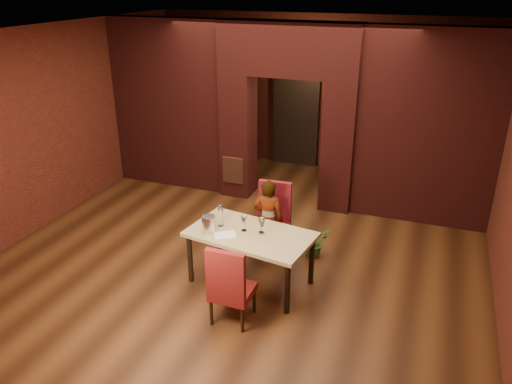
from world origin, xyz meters
TOP-DOWN VIEW (x-y plane):
  - floor at (0.00, 0.00)m, footprint 8.00×8.00m
  - ceiling at (0.00, 0.00)m, footprint 7.00×8.00m
  - wall_back at (0.00, 4.00)m, footprint 7.00×0.04m
  - wall_front at (0.00, -4.00)m, footprint 7.00×0.04m
  - wall_left at (-3.50, 0.00)m, footprint 0.04×8.00m
  - pillar_left at (-0.95, 2.00)m, footprint 0.55×0.55m
  - pillar_right at (0.95, 2.00)m, footprint 0.55×0.55m
  - lintel at (0.00, 2.00)m, footprint 2.45×0.55m
  - wing_wall_left at (-2.36, 2.00)m, footprint 2.28×0.35m
  - wing_wall_right at (2.36, 2.00)m, footprint 2.28×0.35m
  - vent_panel at (-0.95, 1.71)m, footprint 0.40×0.03m
  - rear_door at (-0.40, 3.94)m, footprint 0.90×0.08m
  - rear_door_frame at (-0.40, 3.90)m, footprint 1.02×0.04m
  - dining_table at (0.38, -0.84)m, footprint 1.75×1.15m
  - chair_far at (0.38, 0.00)m, footprint 0.53×0.53m
  - chair_near at (0.46, -1.66)m, footprint 0.48×0.48m
  - person_seated at (0.37, -0.11)m, footprint 0.47×0.34m
  - wine_glass_a at (0.27, -0.81)m, footprint 0.09×0.09m
  - wine_glass_b at (0.51, -0.77)m, footprint 0.08×0.08m
  - wine_glass_c at (0.53, -0.81)m, footprint 0.08×0.08m
  - tasting_sheet at (0.09, -1.01)m, footprint 0.34×0.32m
  - wine_bucket at (-0.15, -0.99)m, footprint 0.18×0.18m
  - water_bottle at (-0.07, -0.79)m, footprint 0.07×0.07m
  - potted_plant at (1.01, 0.16)m, footprint 0.55×0.55m

SIDE VIEW (x-z plane):
  - floor at x=0.00m, z-range 0.00..0.00m
  - potted_plant at x=1.01m, z-range 0.00..0.46m
  - dining_table at x=0.38m, z-range 0.00..0.76m
  - chair_near at x=0.46m, z-range 0.00..1.05m
  - chair_far at x=0.38m, z-range 0.00..1.09m
  - vent_panel at x=-0.95m, z-range 0.30..0.80m
  - person_seated at x=0.37m, z-range 0.00..1.23m
  - tasting_sheet at x=0.09m, z-range 0.76..0.77m
  - wine_glass_c at x=0.53m, z-range 0.76..0.97m
  - wine_glass_b at x=0.51m, z-range 0.76..0.97m
  - wine_glass_a at x=0.27m, z-range 0.76..0.98m
  - wine_bucket at x=-0.15m, z-range 0.76..0.98m
  - water_bottle at x=-0.07m, z-range 0.76..1.08m
  - rear_door at x=-0.40m, z-range 0.00..2.10m
  - rear_door_frame at x=-0.40m, z-range -0.06..2.16m
  - pillar_left at x=-0.95m, z-range 0.00..2.30m
  - pillar_right at x=0.95m, z-range 0.00..2.30m
  - wall_back at x=0.00m, z-range 0.00..3.20m
  - wall_front at x=0.00m, z-range 0.00..3.20m
  - wall_left at x=-3.50m, z-range 0.00..3.20m
  - wing_wall_left at x=-2.36m, z-range 0.00..3.20m
  - wing_wall_right at x=2.36m, z-range 0.00..3.20m
  - lintel at x=0.00m, z-range 2.30..3.20m
  - ceiling at x=0.00m, z-range 3.18..3.22m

